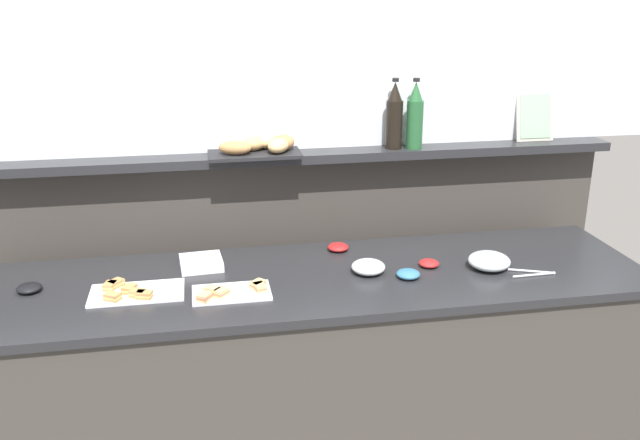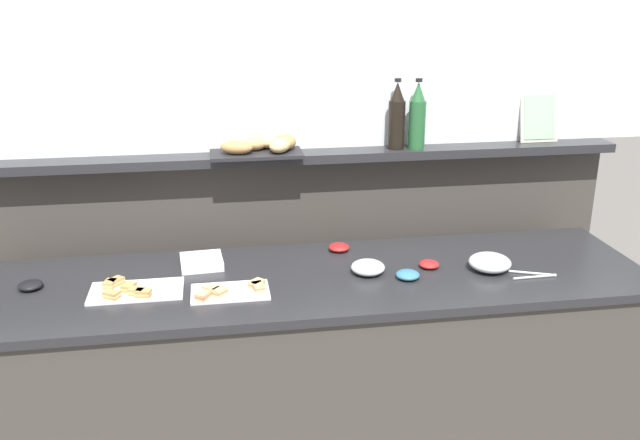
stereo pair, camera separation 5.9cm
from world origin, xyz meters
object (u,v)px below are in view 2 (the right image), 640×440
at_px(sandwich_platter_front, 132,290).
at_px(framed_picture, 539,117).
at_px(glass_bowl_large, 368,268).
at_px(bread_basket, 263,145).
at_px(condiment_bowl_red, 408,275).
at_px(wine_bottle_dark, 397,117).
at_px(condiment_bowl_dark, 30,285).
at_px(serving_tongs, 534,275).
at_px(napkin_stack, 202,262).
at_px(condiment_bowl_teal, 339,247).
at_px(glass_bowl_medium, 490,263).
at_px(condiment_bowl_cream, 429,264).
at_px(wine_bottle_green, 417,117).
at_px(sandwich_platter_side, 230,291).

xyz_separation_m(sandwich_platter_front, framed_picture, (1.85, 0.55, 0.50)).
xyz_separation_m(glass_bowl_large, bread_basket, (-0.37, 0.49, 0.41)).
distance_m(condiment_bowl_red, wine_bottle_dark, 0.76).
height_order(glass_bowl_large, condiment_bowl_dark, glass_bowl_large).
distance_m(serving_tongs, napkin_stack, 1.36).
height_order(condiment_bowl_red, napkin_stack, napkin_stack).
distance_m(condiment_bowl_teal, bread_basket, 0.56).
height_order(condiment_bowl_red, bread_basket, bread_basket).
height_order(condiment_bowl_red, framed_picture, framed_picture).
height_order(glass_bowl_large, glass_bowl_medium, glass_bowl_medium).
xyz_separation_m(condiment_bowl_cream, wine_bottle_green, (0.06, 0.44, 0.53)).
distance_m(serving_tongs, framed_picture, 0.87).
bearing_deg(condiment_bowl_red, napkin_stack, 161.97).
distance_m(sandwich_platter_side, serving_tongs, 1.21).
bearing_deg(napkin_stack, wine_bottle_dark, 17.65).
bearing_deg(glass_bowl_medium, serving_tongs, -29.19).
height_order(condiment_bowl_cream, napkin_stack, napkin_stack).
relative_size(condiment_bowl_teal, napkin_stack, 0.54).
bearing_deg(condiment_bowl_red, bread_basket, 132.88).
height_order(glass_bowl_large, condiment_bowl_teal, glass_bowl_large).
distance_m(glass_bowl_large, condiment_bowl_dark, 1.31).
xyz_separation_m(condiment_bowl_red, napkin_stack, (-0.81, 0.26, 0.00)).
relative_size(sandwich_platter_front, condiment_bowl_teal, 3.80).
height_order(sandwich_platter_front, glass_bowl_large, glass_bowl_large).
height_order(condiment_bowl_cream, serving_tongs, condiment_bowl_cream).
bearing_deg(wine_bottle_dark, sandwich_platter_front, -156.15).
height_order(glass_bowl_medium, wine_bottle_dark, wine_bottle_dark).
bearing_deg(wine_bottle_dark, condiment_bowl_cream, -85.46).
xyz_separation_m(sandwich_platter_side, bread_basket, (0.18, 0.59, 0.42)).
bearing_deg(glass_bowl_medium, framed_picture, 52.30).
distance_m(condiment_bowl_red, bread_basket, 0.87).
distance_m(wine_bottle_green, framed_picture, 0.61).
distance_m(condiment_bowl_red, condiment_bowl_teal, 0.40).
bearing_deg(glass_bowl_large, sandwich_platter_side, -169.56).
relative_size(glass_bowl_large, framed_picture, 0.59).
distance_m(sandwich_platter_front, glass_bowl_medium, 1.42).
bearing_deg(sandwich_platter_front, serving_tongs, -3.50).
relative_size(condiment_bowl_teal, framed_picture, 0.39).
height_order(napkin_stack, bread_basket, bread_basket).
bearing_deg(glass_bowl_large, wine_bottle_green, 55.08).
xyz_separation_m(sandwich_platter_side, wine_bottle_green, (0.88, 0.56, 0.53)).
height_order(glass_bowl_medium, framed_picture, framed_picture).
height_order(condiment_bowl_red, wine_bottle_green, wine_bottle_green).
distance_m(condiment_bowl_cream, serving_tongs, 0.42).
distance_m(sandwich_platter_side, condiment_bowl_red, 0.70).
xyz_separation_m(glass_bowl_large, framed_picture, (0.93, 0.51, 0.49)).
bearing_deg(serving_tongs, condiment_bowl_dark, 174.41).
xyz_separation_m(condiment_bowl_red, wine_bottle_dark, (0.08, 0.55, 0.52)).
bearing_deg(napkin_stack, wine_bottle_green, 15.25).
xyz_separation_m(napkin_stack, framed_picture, (1.59, 0.32, 0.50)).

